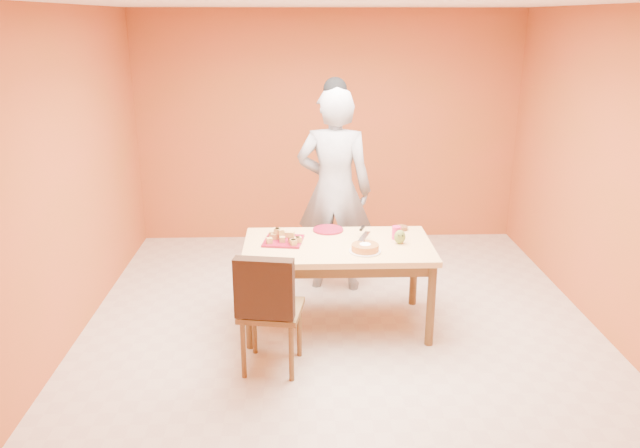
{
  "coord_description": "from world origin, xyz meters",
  "views": [
    {
      "loc": [
        -0.35,
        -4.82,
        2.59
      ],
      "look_at": [
        -0.17,
        0.3,
        0.89
      ],
      "focal_mm": 35.0,
      "sensor_mm": 36.0,
      "label": 1
    }
  ],
  "objects_px": {
    "person": "(334,191)",
    "pastry_platter": "(283,241)",
    "dining_chair": "(271,308)",
    "checker_tin": "(402,228)",
    "sponge_cake": "(365,248)",
    "red_dinner_plate": "(328,230)",
    "magenta_glass": "(396,233)",
    "dining_table": "(338,254)",
    "egg_ornament": "(400,237)"
  },
  "relations": [
    {
      "from": "pastry_platter",
      "to": "magenta_glass",
      "type": "height_order",
      "value": "magenta_glass"
    },
    {
      "from": "egg_ornament",
      "to": "red_dinner_plate",
      "type": "bearing_deg",
      "value": 150.92
    },
    {
      "from": "dining_chair",
      "to": "magenta_glass",
      "type": "height_order",
      "value": "dining_chair"
    },
    {
      "from": "person",
      "to": "egg_ornament",
      "type": "xyz_separation_m",
      "value": [
        0.51,
        -0.86,
        -0.18
      ]
    },
    {
      "from": "pastry_platter",
      "to": "sponge_cake",
      "type": "relative_size",
      "value": 1.43
    },
    {
      "from": "checker_tin",
      "to": "dining_chair",
      "type": "bearing_deg",
      "value": -137.28
    },
    {
      "from": "dining_table",
      "to": "red_dinner_plate",
      "type": "bearing_deg",
      "value": 100.97
    },
    {
      "from": "pastry_platter",
      "to": "red_dinner_plate",
      "type": "bearing_deg",
      "value": 35.8
    },
    {
      "from": "pastry_platter",
      "to": "checker_tin",
      "type": "bearing_deg",
      "value": 15.07
    },
    {
      "from": "dining_chair",
      "to": "egg_ornament",
      "type": "height_order",
      "value": "dining_chair"
    },
    {
      "from": "dining_chair",
      "to": "pastry_platter",
      "type": "distance_m",
      "value": 0.82
    },
    {
      "from": "dining_chair",
      "to": "pastry_platter",
      "type": "relative_size",
      "value": 3.05
    },
    {
      "from": "dining_table",
      "to": "person",
      "type": "relative_size",
      "value": 0.8
    },
    {
      "from": "person",
      "to": "pastry_platter",
      "type": "height_order",
      "value": "person"
    },
    {
      "from": "red_dinner_plate",
      "to": "egg_ornament",
      "type": "height_order",
      "value": "egg_ornament"
    },
    {
      "from": "pastry_platter",
      "to": "egg_ornament",
      "type": "distance_m",
      "value": 1.0
    },
    {
      "from": "dining_table",
      "to": "magenta_glass",
      "type": "relative_size",
      "value": 14.15
    },
    {
      "from": "dining_chair",
      "to": "checker_tin",
      "type": "distance_m",
      "value": 1.58
    },
    {
      "from": "sponge_cake",
      "to": "red_dinner_plate",
      "type": "bearing_deg",
      "value": 116.98
    },
    {
      "from": "egg_ornament",
      "to": "person",
      "type": "bearing_deg",
      "value": 123.18
    },
    {
      "from": "egg_ornament",
      "to": "checker_tin",
      "type": "height_order",
      "value": "egg_ornament"
    },
    {
      "from": "egg_ornament",
      "to": "pastry_platter",
      "type": "bearing_deg",
      "value": 177.99
    },
    {
      "from": "dining_table",
      "to": "pastry_platter",
      "type": "relative_size",
      "value": 4.95
    },
    {
      "from": "dining_chair",
      "to": "person",
      "type": "xyz_separation_m",
      "value": [
        0.56,
        1.55,
        0.49
      ]
    },
    {
      "from": "pastry_platter",
      "to": "red_dinner_plate",
      "type": "distance_m",
      "value": 0.49
    },
    {
      "from": "magenta_glass",
      "to": "checker_tin",
      "type": "distance_m",
      "value": 0.26
    },
    {
      "from": "pastry_platter",
      "to": "red_dinner_plate",
      "type": "height_order",
      "value": "pastry_platter"
    },
    {
      "from": "dining_table",
      "to": "person",
      "type": "height_order",
      "value": "person"
    },
    {
      "from": "dining_table",
      "to": "sponge_cake",
      "type": "height_order",
      "value": "sponge_cake"
    },
    {
      "from": "dining_table",
      "to": "red_dinner_plate",
      "type": "distance_m",
      "value": 0.37
    },
    {
      "from": "magenta_glass",
      "to": "checker_tin",
      "type": "bearing_deg",
      "value": 70.45
    },
    {
      "from": "dining_chair",
      "to": "person",
      "type": "height_order",
      "value": "person"
    },
    {
      "from": "pastry_platter",
      "to": "egg_ornament",
      "type": "bearing_deg",
      "value": -4.37
    },
    {
      "from": "magenta_glass",
      "to": "sponge_cake",
      "type": "bearing_deg",
      "value": -134.63
    },
    {
      "from": "magenta_glass",
      "to": "checker_tin",
      "type": "relative_size",
      "value": 1.02
    },
    {
      "from": "magenta_glass",
      "to": "person",
      "type": "bearing_deg",
      "value": 124.18
    },
    {
      "from": "egg_ornament",
      "to": "checker_tin",
      "type": "distance_m",
      "value": 0.37
    },
    {
      "from": "dining_chair",
      "to": "sponge_cake",
      "type": "relative_size",
      "value": 4.36
    },
    {
      "from": "dining_table",
      "to": "egg_ornament",
      "type": "relative_size",
      "value": 13.21
    },
    {
      "from": "dining_table",
      "to": "dining_chair",
      "type": "xyz_separation_m",
      "value": [
        -0.55,
        -0.71,
        -0.15
      ]
    },
    {
      "from": "red_dinner_plate",
      "to": "person",
      "type": "bearing_deg",
      "value": 80.53
    },
    {
      "from": "person",
      "to": "pastry_platter",
      "type": "bearing_deg",
      "value": 66.91
    },
    {
      "from": "dining_table",
      "to": "magenta_glass",
      "type": "bearing_deg",
      "value": 11.9
    },
    {
      "from": "dining_chair",
      "to": "red_dinner_plate",
      "type": "xyz_separation_m",
      "value": [
        0.48,
        1.06,
        0.26
      ]
    },
    {
      "from": "checker_tin",
      "to": "dining_table",
      "type": "bearing_deg",
      "value": -149.74
    },
    {
      "from": "dining_chair",
      "to": "red_dinner_plate",
      "type": "bearing_deg",
      "value": 74.94
    },
    {
      "from": "egg_ornament",
      "to": "checker_tin",
      "type": "xyz_separation_m",
      "value": [
        0.07,
        0.36,
        -0.04
      ]
    },
    {
      "from": "red_dinner_plate",
      "to": "magenta_glass",
      "type": "relative_size",
      "value": 2.44
    },
    {
      "from": "dining_chair",
      "to": "person",
      "type": "distance_m",
      "value": 1.72
    },
    {
      "from": "dining_table",
      "to": "dining_chair",
      "type": "bearing_deg",
      "value": -127.62
    }
  ]
}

